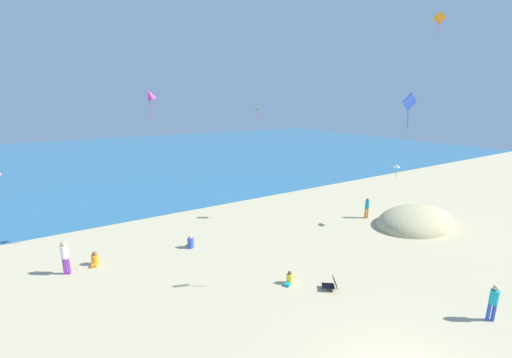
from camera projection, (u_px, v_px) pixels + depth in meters
The scene contains 15 objects.
ground_plane at pixel (244, 260), 17.39m from camera, with size 120.00×120.00×0.00m, color #C6B58C.
ocean_water at pixel (120, 157), 49.86m from camera, with size 120.00×60.00×0.05m, color teal.
dune_mound at pixel (415, 225), 22.37m from camera, with size 6.30×4.41×2.62m, color tan.
beach_chair_far_left at pixel (331, 284), 14.56m from camera, with size 0.84×0.80×0.62m.
person_0 at pixel (65, 255), 15.71m from camera, with size 0.47×0.47×1.76m.
person_1 at pixel (367, 207), 23.47m from camera, with size 0.35×0.35×1.52m.
person_2 at pixel (493, 300), 12.35m from camera, with size 0.43×0.43×1.54m.
person_3 at pixel (289, 279), 15.03m from camera, with size 0.58×0.49×0.65m.
person_4 at pixel (191, 243), 18.80m from camera, with size 0.52×0.70×0.80m.
person_5 at pixel (95, 260), 16.77m from camera, with size 0.48×0.66×0.75m.
kite_blue at pixel (410, 103), 12.61m from camera, with size 0.72×0.17×1.40m.
kite_green at pixel (257, 109), 32.60m from camera, with size 0.38×0.46×1.06m.
kite_white at pixel (397, 166), 21.15m from camera, with size 0.58×0.64×0.89m.
kite_orange at pixel (440, 19), 20.00m from camera, with size 0.49×0.64×1.38m.
kite_magenta at pixel (150, 95), 16.99m from camera, with size 0.66×0.51×1.58m.
Camera 1 is at (-7.79, -3.82, 8.41)m, focal length 22.22 mm.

